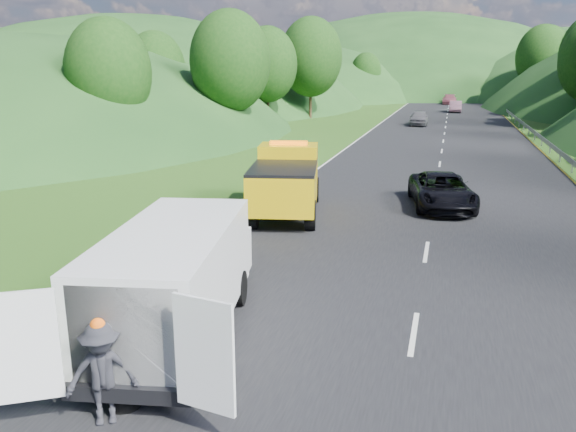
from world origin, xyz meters
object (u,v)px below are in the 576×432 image
(child, at_px, (227,269))
(suitcase, at_px, (154,260))
(tow_truck, at_px, (286,181))
(worker, at_px, (107,423))
(spare_tire, at_px, (125,406))
(white_van, at_px, (177,275))
(woman, at_px, (217,256))
(passing_suv, at_px, (441,208))

(child, bearing_deg, suitcase, -144.38)
(tow_truck, relative_size, worker, 3.89)
(tow_truck, distance_m, spare_tire, 13.88)
(white_van, relative_size, child, 6.90)
(white_van, bearing_deg, child, 87.33)
(woman, bearing_deg, tow_truck, -17.41)
(woman, distance_m, passing_suv, 10.88)
(woman, xyz_separation_m, passing_suv, (6.64, 8.62, 0.00))
(child, bearing_deg, woman, 144.28)
(woman, height_order, passing_suv, woman)
(suitcase, bearing_deg, passing_suv, 52.35)
(worker, xyz_separation_m, suitcase, (-2.90, 6.86, 0.31))
(child, height_order, suitcase, suitcase)
(spare_tire, bearing_deg, tow_truck, 94.40)
(white_van, distance_m, woman, 5.64)
(tow_truck, relative_size, woman, 3.82)
(white_van, height_order, suitcase, white_van)
(child, relative_size, suitcase, 1.73)
(white_van, height_order, spare_tire, white_van)
(tow_truck, distance_m, passing_suv, 6.82)
(spare_tire, relative_size, passing_suv, 0.11)
(passing_suv, bearing_deg, woman, -137.57)
(white_van, xyz_separation_m, spare_tire, (0.30, -2.70, -1.42))
(worker, height_order, suitcase, worker)
(child, bearing_deg, white_van, -63.87)
(suitcase, distance_m, passing_suv, 12.96)
(tow_truck, relative_size, passing_suv, 1.34)
(tow_truck, xyz_separation_m, suitcase, (-1.88, -7.42, -1.07))
(tow_truck, xyz_separation_m, woman, (-0.60, -5.78, -1.38))
(child, xyz_separation_m, worker, (0.88, -7.50, 0.00))
(white_van, height_order, worker, white_van)
(white_van, relative_size, worker, 4.21)
(tow_truck, height_order, woman, tow_truck)
(suitcase, distance_m, spare_tire, 7.00)
(tow_truck, distance_m, white_van, 11.09)
(spare_tire, bearing_deg, worker, -94.15)
(woman, height_order, child, woman)
(spare_tire, bearing_deg, suitcase, 114.79)
(child, height_order, passing_suv, passing_suv)
(passing_suv, bearing_deg, suitcase, -137.62)
(spare_tire, distance_m, passing_suv, 17.34)
(worker, relative_size, spare_tire, 3.01)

